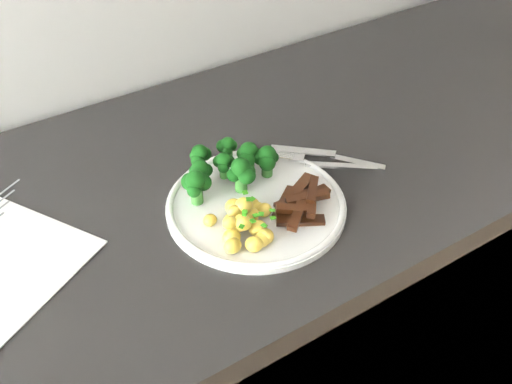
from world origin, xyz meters
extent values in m
cube|color=black|center=(0.11, 1.69, 0.44)|extent=(2.34, 0.59, 0.88)
cylinder|color=white|center=(0.19, 1.59, 0.88)|extent=(0.25, 0.25, 0.01)
torus|color=white|center=(0.19, 1.59, 0.89)|extent=(0.25, 0.25, 0.01)
cylinder|color=#295E22|center=(0.17, 1.66, 0.91)|extent=(0.01, 0.01, 0.02)
sphere|color=black|center=(0.18, 1.66, 0.92)|extent=(0.02, 0.02, 0.02)
sphere|color=black|center=(0.17, 1.67, 0.92)|extent=(0.02, 0.02, 0.02)
sphere|color=black|center=(0.17, 1.65, 0.92)|extent=(0.02, 0.02, 0.02)
sphere|color=black|center=(0.17, 1.66, 0.93)|extent=(0.02, 0.02, 0.02)
cylinder|color=#295E22|center=(0.22, 1.66, 0.90)|extent=(0.02, 0.02, 0.02)
sphere|color=black|center=(0.23, 1.66, 0.92)|extent=(0.02, 0.02, 0.02)
sphere|color=black|center=(0.21, 1.67, 0.92)|extent=(0.02, 0.02, 0.02)
sphere|color=black|center=(0.21, 1.65, 0.92)|extent=(0.02, 0.02, 0.02)
sphere|color=black|center=(0.22, 1.66, 0.93)|extent=(0.03, 0.03, 0.03)
cylinder|color=#295E22|center=(0.14, 1.67, 0.90)|extent=(0.02, 0.02, 0.02)
sphere|color=black|center=(0.15, 1.67, 0.91)|extent=(0.02, 0.02, 0.02)
sphere|color=black|center=(0.14, 1.68, 0.91)|extent=(0.02, 0.02, 0.02)
sphere|color=black|center=(0.13, 1.66, 0.91)|extent=(0.02, 0.02, 0.02)
sphere|color=black|center=(0.14, 1.67, 0.92)|extent=(0.02, 0.02, 0.02)
cylinder|color=#295E22|center=(0.20, 1.69, 0.91)|extent=(0.01, 0.01, 0.02)
sphere|color=black|center=(0.21, 1.69, 0.92)|extent=(0.02, 0.02, 0.02)
sphere|color=black|center=(0.19, 1.70, 0.92)|extent=(0.02, 0.02, 0.02)
sphere|color=black|center=(0.19, 1.68, 0.92)|extent=(0.01, 0.01, 0.01)
sphere|color=black|center=(0.20, 1.69, 0.93)|extent=(0.02, 0.02, 0.02)
cylinder|color=#295E22|center=(0.15, 1.69, 0.91)|extent=(0.01, 0.01, 0.02)
sphere|color=black|center=(0.16, 1.69, 0.92)|extent=(0.02, 0.02, 0.02)
sphere|color=black|center=(0.15, 1.70, 0.92)|extent=(0.01, 0.01, 0.01)
sphere|color=black|center=(0.15, 1.68, 0.92)|extent=(0.02, 0.02, 0.02)
sphere|color=black|center=(0.15, 1.69, 0.93)|extent=(0.02, 0.02, 0.02)
cylinder|color=#295E22|center=(0.24, 1.64, 0.90)|extent=(0.02, 0.02, 0.02)
sphere|color=black|center=(0.25, 1.64, 0.92)|extent=(0.02, 0.02, 0.02)
sphere|color=black|center=(0.23, 1.65, 0.92)|extent=(0.02, 0.02, 0.02)
sphere|color=black|center=(0.23, 1.63, 0.92)|extent=(0.02, 0.02, 0.02)
sphere|color=black|center=(0.24, 1.64, 0.92)|extent=(0.03, 0.03, 0.03)
cylinder|color=#295E22|center=(0.12, 1.64, 0.90)|extent=(0.02, 0.02, 0.02)
sphere|color=black|center=(0.13, 1.64, 0.92)|extent=(0.02, 0.02, 0.02)
sphere|color=black|center=(0.12, 1.65, 0.92)|extent=(0.02, 0.02, 0.02)
sphere|color=black|center=(0.11, 1.63, 0.92)|extent=(0.02, 0.02, 0.02)
sphere|color=black|center=(0.12, 1.64, 0.93)|extent=(0.03, 0.03, 0.03)
cylinder|color=#295E22|center=(0.19, 1.63, 0.90)|extent=(0.02, 0.02, 0.02)
sphere|color=black|center=(0.20, 1.63, 0.92)|extent=(0.02, 0.02, 0.02)
sphere|color=black|center=(0.19, 1.64, 0.92)|extent=(0.02, 0.02, 0.02)
sphere|color=black|center=(0.17, 1.63, 0.92)|extent=(0.02, 0.02, 0.02)
sphere|color=black|center=(0.19, 1.62, 0.92)|extent=(0.03, 0.03, 0.03)
sphere|color=black|center=(0.19, 1.63, 0.93)|extent=(0.03, 0.03, 0.03)
ellipsoid|color=gold|center=(0.16, 1.54, 0.90)|extent=(0.03, 0.02, 0.02)
ellipsoid|color=gold|center=(0.16, 1.54, 0.89)|extent=(0.02, 0.02, 0.02)
ellipsoid|color=gold|center=(0.12, 1.55, 0.90)|extent=(0.02, 0.02, 0.02)
ellipsoid|color=gold|center=(0.18, 1.57, 0.90)|extent=(0.02, 0.02, 0.02)
ellipsoid|color=gold|center=(0.14, 1.52, 0.90)|extent=(0.02, 0.02, 0.02)
ellipsoid|color=gold|center=(0.14, 1.57, 0.90)|extent=(0.02, 0.02, 0.02)
ellipsoid|color=gold|center=(0.16, 1.52, 0.90)|extent=(0.02, 0.02, 0.02)
ellipsoid|color=gold|center=(0.14, 1.56, 0.90)|extent=(0.02, 0.02, 0.02)
ellipsoid|color=gold|center=(0.11, 1.53, 0.90)|extent=(0.02, 0.02, 0.02)
ellipsoid|color=gold|center=(0.17, 1.59, 0.90)|extent=(0.02, 0.02, 0.02)
ellipsoid|color=gold|center=(0.11, 1.59, 0.90)|extent=(0.02, 0.02, 0.02)
ellipsoid|color=gold|center=(0.14, 1.55, 0.91)|extent=(0.02, 0.02, 0.02)
ellipsoid|color=gold|center=(0.14, 1.55, 0.91)|extent=(0.02, 0.02, 0.02)
ellipsoid|color=gold|center=(0.15, 1.52, 0.90)|extent=(0.02, 0.02, 0.02)
ellipsoid|color=gold|center=(0.16, 1.57, 0.90)|extent=(0.02, 0.02, 0.02)
ellipsoid|color=gold|center=(0.12, 1.56, 0.91)|extent=(0.02, 0.02, 0.02)
ellipsoid|color=gold|center=(0.14, 1.58, 0.89)|extent=(0.02, 0.02, 0.02)
ellipsoid|color=gold|center=(0.14, 1.52, 0.90)|extent=(0.02, 0.02, 0.02)
ellipsoid|color=gold|center=(0.14, 1.57, 0.91)|extent=(0.02, 0.02, 0.02)
ellipsoid|color=gold|center=(0.18, 1.58, 0.89)|extent=(0.02, 0.02, 0.02)
ellipsoid|color=gold|center=(0.16, 1.57, 0.91)|extent=(0.03, 0.02, 0.02)
ellipsoid|color=gold|center=(0.15, 1.60, 0.90)|extent=(0.02, 0.02, 0.02)
cube|color=#21670D|center=(0.15, 1.54, 0.92)|extent=(0.01, 0.01, 0.00)
cube|color=#21670D|center=(0.16, 1.57, 0.93)|extent=(0.01, 0.01, 0.00)
cube|color=#21670D|center=(0.14, 1.56, 0.91)|extent=(0.01, 0.01, 0.00)
cube|color=#21670D|center=(0.14, 1.53, 0.93)|extent=(0.01, 0.01, 0.00)
cube|color=#21670D|center=(0.13, 1.54, 0.92)|extent=(0.01, 0.01, 0.00)
cube|color=#21670D|center=(0.15, 1.56, 0.92)|extent=(0.01, 0.01, 0.00)
cube|color=#21670D|center=(0.14, 1.55, 0.92)|extent=(0.01, 0.01, 0.00)
cube|color=#21670D|center=(0.17, 1.53, 0.92)|extent=(0.01, 0.01, 0.00)
cube|color=#21670D|center=(0.17, 1.59, 0.92)|extent=(0.01, 0.01, 0.00)
cube|color=#21670D|center=(0.17, 1.57, 0.92)|extent=(0.01, 0.01, 0.00)
cube|color=#21670D|center=(0.18, 1.54, 0.92)|extent=(0.01, 0.01, 0.00)
cube|color=#21670D|center=(0.16, 1.54, 0.92)|extent=(0.01, 0.01, 0.00)
cube|color=#21670D|center=(0.16, 1.53, 0.92)|extent=(0.01, 0.01, 0.00)
cube|color=#21670D|center=(0.15, 1.56, 0.92)|extent=(0.01, 0.01, 0.00)
cube|color=black|center=(0.25, 1.58, 0.89)|extent=(0.06, 0.04, 0.01)
cube|color=black|center=(0.23, 1.57, 0.89)|extent=(0.06, 0.02, 0.01)
cube|color=black|center=(0.22, 1.57, 0.89)|extent=(0.06, 0.05, 0.01)
cube|color=black|center=(0.26, 1.56, 0.89)|extent=(0.05, 0.02, 0.01)
cube|color=black|center=(0.22, 1.53, 0.89)|extent=(0.06, 0.05, 0.01)
cube|color=black|center=(0.21, 1.54, 0.91)|extent=(0.05, 0.04, 0.01)
cube|color=black|center=(0.24, 1.54, 0.90)|extent=(0.05, 0.06, 0.01)
cube|color=black|center=(0.21, 1.53, 0.90)|extent=(0.06, 0.05, 0.01)
cube|color=black|center=(0.26, 1.56, 0.91)|extent=(0.05, 0.05, 0.02)
cube|color=black|center=(0.24, 1.55, 0.90)|extent=(0.06, 0.03, 0.01)
cube|color=silver|center=(0.34, 1.59, 0.89)|extent=(0.08, 0.08, 0.01)
cube|color=silver|center=(0.29, 1.64, 0.90)|extent=(0.03, 0.03, 0.01)
cylinder|color=silver|center=(0.28, 1.66, 0.90)|extent=(0.03, 0.03, 0.00)
cylinder|color=silver|center=(0.27, 1.66, 0.90)|extent=(0.03, 0.03, 0.00)
cylinder|color=silver|center=(0.27, 1.65, 0.90)|extent=(0.03, 0.03, 0.00)
cylinder|color=silver|center=(0.27, 1.65, 0.90)|extent=(0.03, 0.03, 0.00)
cube|color=silver|center=(0.31, 1.65, 0.89)|extent=(0.08, 0.09, 0.01)
cube|color=silver|center=(0.37, 1.59, 0.88)|extent=(0.07, 0.07, 0.01)
camera|label=1|loc=(-0.16, 1.06, 1.44)|focal=42.53mm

